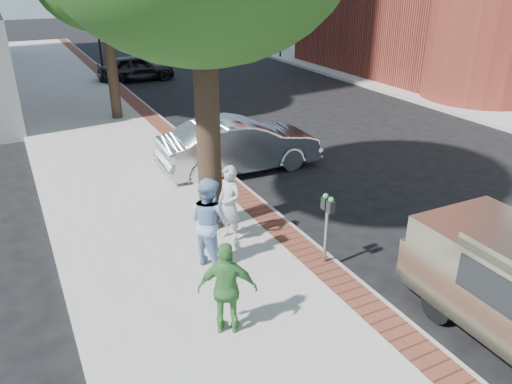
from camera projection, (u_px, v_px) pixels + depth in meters
ground at (275, 264)px, 10.21m from camera, size 120.00×120.00×0.00m
sidewalk at (115, 154)px, 16.07m from camera, size 5.00×60.00×0.15m
brick_strip at (180, 141)px, 16.94m from camera, size 0.60×60.00×0.01m
curb at (189, 142)px, 17.12m from camera, size 0.10×60.00×0.15m
sidewalk_far at (469, 100)px, 22.65m from camera, size 5.00×60.00×0.15m
signal_near at (98, 33)px, 27.56m from camera, size 0.70×0.15×3.80m
signal_far at (281, 23)px, 32.33m from camera, size 0.70×0.15×3.80m
parking_meter at (327, 215)px, 9.58m from camera, size 0.12×0.32×1.47m
person_gray at (229, 204)px, 10.53m from camera, size 0.57×0.71×1.68m
person_officer at (209, 222)px, 9.64m from camera, size 0.99×1.09×1.83m
person_green at (227, 289)px, 7.81m from camera, size 1.02×0.78×1.61m
sedan_silver at (240, 145)px, 14.67m from camera, size 4.81×1.79×1.57m
bg_car at (136, 68)px, 26.52m from camera, size 4.03×1.65×1.37m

